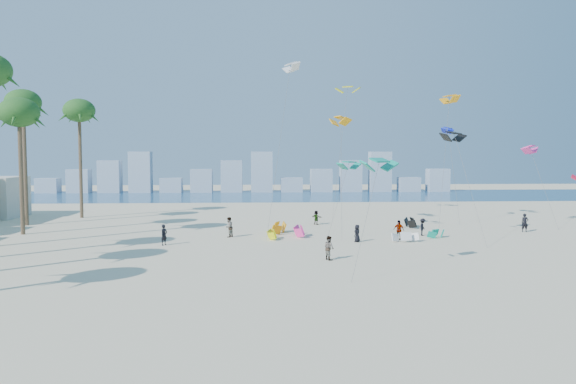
{
  "coord_description": "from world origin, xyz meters",
  "views": [
    {
      "loc": [
        0.27,
        -30.84,
        7.7
      ],
      "look_at": [
        3.0,
        16.0,
        4.5
      ],
      "focal_mm": 33.94,
      "sensor_mm": 36.0,
      "label": 1
    }
  ],
  "objects": [
    {
      "name": "kitesurfer_mid",
      "position": [
        5.58,
        8.49,
        0.88
      ],
      "size": [
        0.97,
        1.06,
        1.77
      ],
      "primitive_type": "imported",
      "rotation": [
        0.0,
        0.0,
        2.02
      ],
      "color": "gray",
      "rests_on": "ground"
    },
    {
      "name": "distant_skyline",
      "position": [
        -1.19,
        82.0,
        3.09
      ],
      "size": [
        85.0,
        3.0,
        8.4
      ],
      "color": "#9EADBF",
      "rests_on": "ground"
    },
    {
      "name": "grounded_kites",
      "position": [
        8.29,
        20.98,
        0.46
      ],
      "size": [
        17.05,
        12.12,
        1.03
      ],
      "color": "#E2E40C",
      "rests_on": "ground"
    },
    {
      "name": "kitesurfer_near",
      "position": [
        -7.62,
        15.75,
        0.89
      ],
      "size": [
        0.72,
        0.78,
        1.78
      ],
      "primitive_type": "imported",
      "rotation": [
        0.0,
        0.0,
        0.96
      ],
      "color": "black",
      "rests_on": "ground"
    },
    {
      "name": "kitesurfers_far",
      "position": [
        9.96,
        21.11,
        0.86
      ],
      "size": [
        30.35,
        13.36,
        1.89
      ],
      "color": "black",
      "rests_on": "ground"
    },
    {
      "name": "ground",
      "position": [
        0.0,
        0.0,
        0.0
      ],
      "size": [
        220.0,
        220.0,
        0.0
      ],
      "primitive_type": "plane",
      "color": "beige",
      "rests_on": "ground"
    },
    {
      "name": "flying_kites",
      "position": [
        16.08,
        23.39,
        11.33
      ],
      "size": [
        30.39,
        37.17,
        17.34
      ],
      "color": "#0C987D",
      "rests_on": "ground"
    },
    {
      "name": "ocean",
      "position": [
        0.0,
        72.0,
        0.01
      ],
      "size": [
        220.0,
        220.0,
        0.0
      ],
      "primitive_type": "plane",
      "color": "navy",
      "rests_on": "ground"
    }
  ]
}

